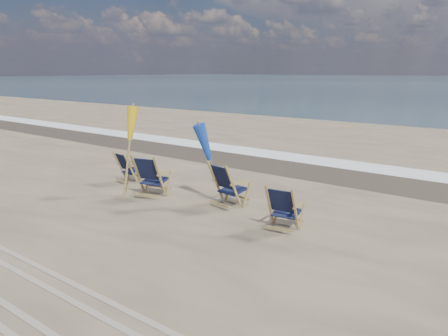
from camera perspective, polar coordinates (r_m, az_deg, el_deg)
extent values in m
cube|color=silver|center=(15.37, 14.05, 0.70)|extent=(200.00, 1.40, 0.01)
cube|color=#42362A|center=(14.03, 11.56, -0.30)|extent=(200.00, 2.60, 0.00)
cylinder|color=olive|center=(11.18, -12.41, 2.19)|extent=(0.06, 0.06, 2.23)
cone|color=gold|center=(11.09, -12.57, 5.45)|extent=(0.30, 0.30, 0.85)
cylinder|color=#A5A5AD|center=(10.12, -1.52, 0.61)|extent=(0.06, 0.06, 1.96)
cone|color=navy|center=(10.03, -1.53, 3.42)|extent=(0.30, 0.30, 0.85)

